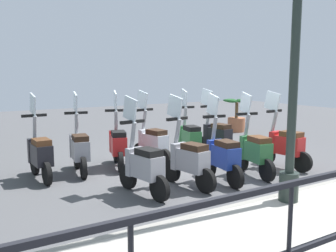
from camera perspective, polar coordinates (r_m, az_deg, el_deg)
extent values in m
plane|color=#4C4C4F|center=(7.35, 4.17, -6.85)|extent=(28.00, 28.00, 0.00)
cube|color=gray|center=(5.81, 16.91, -10.55)|extent=(0.10, 20.00, 0.15)
cylinder|color=#232D28|center=(5.46, 17.91, -8.78)|extent=(0.26, 0.26, 0.40)
cylinder|color=#232D28|center=(5.26, 18.93, 13.55)|extent=(0.12, 0.12, 4.57)
cylinder|color=#9E5B3D|center=(12.33, 10.36, 0.21)|extent=(0.56, 0.56, 0.45)
cylinder|color=brown|center=(12.27, 10.42, 2.40)|extent=(0.10, 0.10, 0.50)
ellipsoid|color=#235B28|center=(12.43, 9.68, 3.88)|extent=(0.56, 0.16, 0.10)
ellipsoid|color=#235B28|center=(12.06, 11.25, 3.72)|extent=(0.56, 0.16, 0.10)
ellipsoid|color=#235B28|center=(12.08, 9.57, 3.77)|extent=(0.56, 0.16, 0.10)
ellipsoid|color=#235B28|center=(12.41, 11.31, 3.84)|extent=(0.56, 0.16, 0.10)
ellipsoid|color=#235B28|center=(12.26, 9.26, 3.84)|extent=(0.56, 0.16, 0.10)
ellipsoid|color=#235B28|center=(12.24, 11.65, 3.77)|extent=(0.56, 0.16, 0.10)
cylinder|color=black|center=(8.10, 14.77, -4.25)|extent=(0.41, 0.13, 0.40)
cylinder|color=black|center=(7.65, 19.78, -5.20)|extent=(0.41, 0.13, 0.40)
cube|color=#B21E1E|center=(7.76, 17.80, -2.80)|extent=(0.63, 0.35, 0.36)
cube|color=#B21E1E|center=(7.92, 16.06, -2.36)|extent=(0.16, 0.31, 0.44)
cube|color=#4C2D19|center=(7.68, 18.31, -1.18)|extent=(0.43, 0.31, 0.10)
cylinder|color=gray|center=(7.90, 15.81, 0.23)|extent=(0.19, 0.09, 0.55)
cube|color=black|center=(7.87, 15.89, 2.21)|extent=(0.11, 0.44, 0.05)
cube|color=silver|center=(7.88, 15.59, 3.70)|extent=(0.39, 0.08, 0.42)
cylinder|color=black|center=(7.49, 11.11, -5.14)|extent=(0.41, 0.15, 0.40)
cylinder|color=black|center=(6.82, 14.87, -6.57)|extent=(0.41, 0.15, 0.40)
cube|color=#2D6B38|center=(7.02, 13.36, -3.76)|extent=(0.64, 0.38, 0.36)
cube|color=#2D6B38|center=(7.25, 12.06, -3.18)|extent=(0.17, 0.32, 0.44)
cube|color=#4C2D19|center=(6.92, 13.75, -2.00)|extent=(0.44, 0.33, 0.10)
cylinder|color=gray|center=(7.24, 11.89, -0.34)|extent=(0.19, 0.10, 0.55)
cube|color=black|center=(7.21, 11.95, 1.83)|extent=(0.14, 0.44, 0.05)
cube|color=silver|center=(7.24, 11.74, 3.45)|extent=(0.39, 0.10, 0.42)
cylinder|color=black|center=(6.98, 6.28, -6.01)|extent=(0.41, 0.13, 0.40)
cylinder|color=black|center=(6.31, 10.20, -7.64)|extent=(0.41, 0.13, 0.40)
cube|color=navy|center=(6.50, 8.60, -4.57)|extent=(0.63, 0.35, 0.36)
cube|color=navy|center=(6.74, 7.24, -3.93)|extent=(0.15, 0.31, 0.44)
cube|color=black|center=(6.40, 8.98, -2.69)|extent=(0.43, 0.31, 0.10)
cylinder|color=gray|center=(6.72, 7.02, -0.87)|extent=(0.19, 0.09, 0.55)
cube|color=black|center=(6.68, 7.06, 1.46)|extent=(0.11, 0.44, 0.05)
cube|color=silver|center=(6.71, 6.82, 3.21)|extent=(0.39, 0.08, 0.42)
cylinder|color=black|center=(6.59, 0.49, -6.81)|extent=(0.41, 0.14, 0.40)
cylinder|color=black|center=(6.02, 5.77, -8.32)|extent=(0.41, 0.14, 0.40)
cube|color=gray|center=(6.17, 3.58, -5.19)|extent=(0.64, 0.37, 0.36)
cube|color=gray|center=(6.37, 1.75, -4.56)|extent=(0.17, 0.32, 0.44)
cube|color=black|center=(6.07, 4.06, -3.19)|extent=(0.44, 0.32, 0.10)
cylinder|color=gray|center=(6.34, 1.40, -1.35)|extent=(0.19, 0.10, 0.55)
cube|color=black|center=(6.31, 1.40, 1.12)|extent=(0.13, 0.44, 0.05)
cube|color=silver|center=(6.33, 1.05, 2.97)|extent=(0.39, 0.09, 0.42)
cylinder|color=black|center=(6.25, -6.13, -7.71)|extent=(0.41, 0.14, 0.40)
cylinder|color=black|center=(5.61, -1.29, -9.53)|extent=(0.41, 0.14, 0.40)
cube|color=gray|center=(5.78, -3.37, -6.11)|extent=(0.63, 0.37, 0.36)
cube|color=gray|center=(6.00, -5.04, -5.39)|extent=(0.16, 0.31, 0.44)
cube|color=black|center=(5.67, -2.96, -3.99)|extent=(0.43, 0.32, 0.10)
cylinder|color=gray|center=(5.98, -5.42, -1.97)|extent=(0.19, 0.10, 0.55)
cube|color=black|center=(5.94, -5.45, 0.64)|extent=(0.12, 0.44, 0.05)
cube|color=silver|center=(5.96, -5.81, 2.61)|extent=(0.39, 0.09, 0.42)
cylinder|color=black|center=(8.94, 5.39, -2.86)|extent=(0.41, 0.12, 0.40)
cylinder|color=black|center=(8.37, 9.30, -3.69)|extent=(0.41, 0.12, 0.40)
cube|color=black|center=(8.54, 7.72, -1.51)|extent=(0.63, 0.34, 0.36)
cube|color=black|center=(8.74, 6.36, -1.13)|extent=(0.15, 0.31, 0.44)
cube|color=black|center=(8.45, 8.09, -0.03)|extent=(0.43, 0.30, 0.10)
cylinder|color=gray|center=(8.73, 6.13, 1.22)|extent=(0.19, 0.09, 0.55)
cube|color=black|center=(8.70, 6.15, 3.02)|extent=(0.11, 0.44, 0.05)
cube|color=silver|center=(8.73, 5.90, 4.36)|extent=(0.39, 0.07, 0.42)
cylinder|color=black|center=(8.67, 2.19, -3.17)|extent=(0.41, 0.17, 0.40)
cylinder|color=black|center=(7.92, 4.34, -4.28)|extent=(0.41, 0.17, 0.40)
cube|color=#2D6B38|center=(8.16, 3.45, -1.89)|extent=(0.65, 0.41, 0.36)
cube|color=#2D6B38|center=(8.43, 2.71, -1.43)|extent=(0.18, 0.32, 0.44)
cube|color=black|center=(8.06, 3.65, -0.36)|extent=(0.45, 0.34, 0.10)
cylinder|color=gray|center=(8.43, 2.58, 1.01)|extent=(0.19, 0.11, 0.55)
cube|color=black|center=(8.40, 2.59, 2.88)|extent=(0.16, 0.44, 0.05)
cube|color=silver|center=(8.44, 2.45, 4.26)|extent=(0.38, 0.12, 0.42)
cylinder|color=black|center=(8.10, -4.25, -4.00)|extent=(0.41, 0.13, 0.40)
cylinder|color=black|center=(7.45, -0.54, -5.05)|extent=(0.41, 0.13, 0.40)
cube|color=#B7BCC6|center=(7.65, -2.10, -2.57)|extent=(0.63, 0.36, 0.36)
cube|color=#B7BCC6|center=(7.87, -3.39, -2.12)|extent=(0.16, 0.31, 0.44)
cube|color=black|center=(7.55, -1.79, -0.93)|extent=(0.43, 0.31, 0.10)
cylinder|color=gray|center=(7.86, -3.67, 0.49)|extent=(0.19, 0.09, 0.55)
cube|color=black|center=(7.83, -3.69, 2.48)|extent=(0.12, 0.44, 0.05)
cube|color=silver|center=(7.86, -3.96, 3.97)|extent=(0.39, 0.08, 0.42)
cylinder|color=black|center=(8.05, -7.95, -4.12)|extent=(0.41, 0.20, 0.40)
cylinder|color=black|center=(7.25, -7.23, -5.49)|extent=(0.41, 0.20, 0.40)
cube|color=#B21E1E|center=(7.51, -7.58, -2.83)|extent=(0.66, 0.45, 0.36)
cube|color=#B21E1E|center=(7.79, -7.83, -2.29)|extent=(0.20, 0.32, 0.44)
cube|color=black|center=(7.40, -7.55, -1.18)|extent=(0.46, 0.37, 0.10)
cylinder|color=gray|center=(7.79, -7.92, 0.36)|extent=(0.20, 0.12, 0.55)
cube|color=black|center=(7.76, -7.96, 2.37)|extent=(0.19, 0.44, 0.05)
cube|color=silver|center=(7.80, -8.04, 3.87)|extent=(0.38, 0.15, 0.42)
cylinder|color=black|center=(7.73, -13.76, -4.80)|extent=(0.41, 0.15, 0.40)
cylinder|color=black|center=(6.94, -12.76, -6.26)|extent=(0.41, 0.15, 0.40)
cube|color=gray|center=(7.19, -13.26, -3.47)|extent=(0.64, 0.38, 0.36)
cube|color=gray|center=(7.47, -13.60, -2.90)|extent=(0.17, 0.32, 0.44)
cube|color=black|center=(7.08, -13.23, -1.76)|extent=(0.44, 0.32, 0.10)
cylinder|color=gray|center=(7.47, -13.76, -0.14)|extent=(0.19, 0.10, 0.55)
cube|color=black|center=(7.44, -13.83, 1.96)|extent=(0.13, 0.44, 0.05)
cube|color=silver|center=(7.48, -13.95, 3.53)|extent=(0.39, 0.10, 0.42)
cylinder|color=black|center=(7.50, -19.66, -5.45)|extent=(0.40, 0.09, 0.40)
cylinder|color=black|center=(6.71, -17.97, -6.94)|extent=(0.40, 0.09, 0.40)
cube|color=black|center=(6.96, -18.79, -4.08)|extent=(0.61, 0.30, 0.36)
cube|color=black|center=(7.23, -19.38, -3.49)|extent=(0.13, 0.30, 0.44)
cube|color=#4C2D19|center=(6.85, -18.73, -2.30)|extent=(0.41, 0.27, 0.10)
cylinder|color=gray|center=(7.23, -19.62, -0.65)|extent=(0.18, 0.07, 0.55)
cube|color=black|center=(7.20, -19.73, 1.52)|extent=(0.07, 0.44, 0.05)
cube|color=silver|center=(7.23, -19.92, 3.13)|extent=(0.39, 0.04, 0.42)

